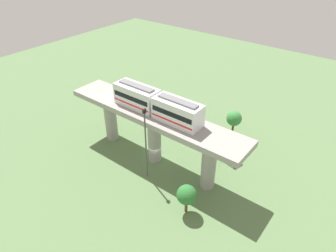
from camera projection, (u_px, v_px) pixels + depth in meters
ground_plane at (155, 159)px, 46.09m from camera, size 120.00×120.00×0.00m
viaduct at (154, 125)px, 42.73m from camera, size 5.20×28.00×8.22m
train at (156, 104)px, 40.49m from camera, size 2.64×13.55×3.24m
parked_car_blue at (202, 132)px, 51.01m from camera, size 2.48×4.44×1.76m
parked_car_silver at (162, 113)px, 56.02m from camera, size 1.86×4.23×1.76m
parked_car_white at (226, 154)px, 45.91m from camera, size 2.69×4.50×1.76m
tree_near_viaduct at (234, 119)px, 49.92m from camera, size 2.50×2.50×4.41m
tree_mid_lot at (187, 195)px, 36.21m from camera, size 2.44×2.44×4.05m
signal_post at (146, 141)px, 39.86m from camera, size 0.44×0.28×10.82m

